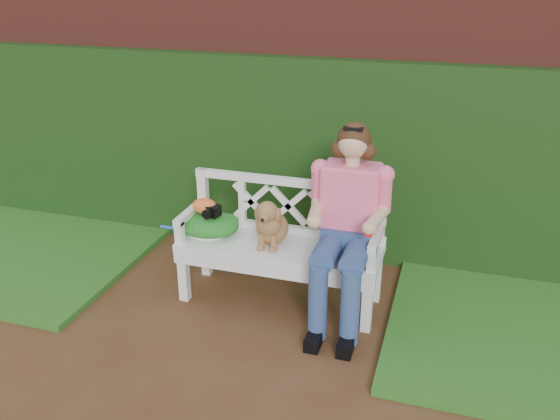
% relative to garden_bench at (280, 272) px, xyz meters
% --- Properties ---
extents(ground, '(60.00, 60.00, 0.00)m').
position_rel_garden_bench_xyz_m(ground, '(-0.25, -0.79, -0.24)').
color(ground, '#4D2917').
extents(brick_wall, '(10.00, 0.30, 2.20)m').
position_rel_garden_bench_xyz_m(brick_wall, '(-0.25, 1.11, 0.86)').
color(brick_wall, maroon).
rests_on(brick_wall, ground).
extents(ivy_hedge, '(10.00, 0.18, 1.70)m').
position_rel_garden_bench_xyz_m(ivy_hedge, '(-0.25, 0.89, 0.61)').
color(ivy_hedge, '#1C3A10').
rests_on(ivy_hedge, ground).
extents(grass_left, '(2.60, 2.00, 0.05)m').
position_rel_garden_bench_xyz_m(grass_left, '(-2.65, 0.11, -0.21)').
color(grass_left, '#275F22').
rests_on(grass_left, ground).
extents(garden_bench, '(1.63, 0.75, 0.48)m').
position_rel_garden_bench_xyz_m(garden_bench, '(0.00, 0.00, 0.00)').
color(garden_bench, white).
rests_on(garden_bench, ground).
extents(seated_woman, '(0.76, 0.91, 1.42)m').
position_rel_garden_bench_xyz_m(seated_woman, '(0.51, -0.02, 0.47)').
color(seated_woman, '#E2504F').
rests_on(seated_woman, ground).
extents(dog, '(0.29, 0.37, 0.38)m').
position_rel_garden_bench_xyz_m(dog, '(-0.06, -0.03, 0.43)').
color(dog, '#A68341').
rests_on(dog, garden_bench).
extents(tennis_racket, '(0.58, 0.29, 0.03)m').
position_rel_garden_bench_xyz_m(tennis_racket, '(-0.61, -0.02, 0.25)').
color(tennis_racket, '#ECEDCD').
rests_on(tennis_racket, garden_bench).
extents(green_bag, '(0.60, 0.54, 0.17)m').
position_rel_garden_bench_xyz_m(green_bag, '(-0.58, 0.00, 0.32)').
color(green_bag, '#358831').
rests_on(green_bag, garden_bench).
extents(camera_item, '(0.14, 0.12, 0.08)m').
position_rel_garden_bench_xyz_m(camera_item, '(-0.53, -0.02, 0.45)').
color(camera_item, black).
rests_on(camera_item, green_bag).
extents(baseball_glove, '(0.22, 0.19, 0.12)m').
position_rel_garden_bench_xyz_m(baseball_glove, '(-0.60, 0.00, 0.47)').
color(baseball_glove, orange).
rests_on(baseball_glove, green_bag).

